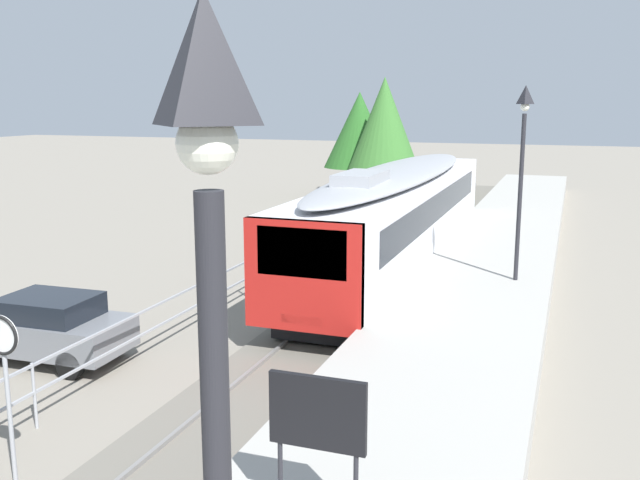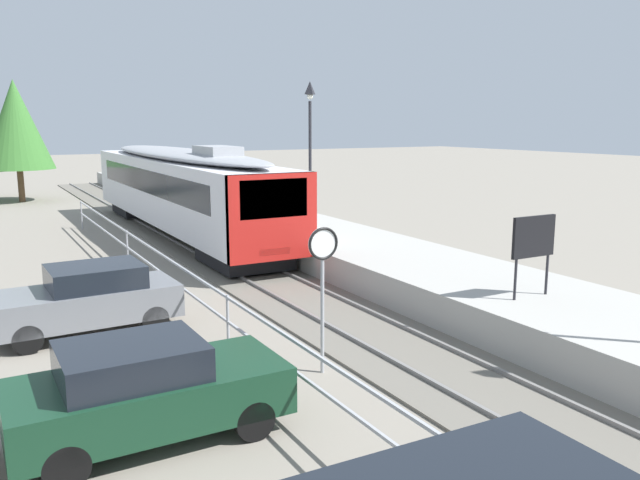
% 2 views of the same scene
% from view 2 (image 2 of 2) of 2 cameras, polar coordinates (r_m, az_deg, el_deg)
% --- Properties ---
extents(ground_plane, '(160.00, 160.00, 0.00)m').
position_cam_2_polar(ground_plane, '(22.80, -16.52, -1.84)').
color(ground_plane, gray).
extents(track_rails, '(3.20, 60.00, 0.14)m').
position_cam_2_polar(track_rails, '(23.60, -9.42, -1.06)').
color(track_rails, '#6B665B').
rests_on(track_rails, ground).
extents(commuter_train, '(2.82, 18.34, 3.74)m').
position_cam_2_polar(commuter_train, '(26.91, -12.34, 4.79)').
color(commuter_train, silver).
rests_on(commuter_train, track_rails).
extents(station_platform, '(3.90, 60.00, 0.90)m').
position_cam_2_polar(station_platform, '(24.78, -2.36, 0.60)').
color(station_platform, '#A8A59E').
rests_on(station_platform, ground).
extents(platform_lamp_mid_platform, '(0.34, 0.34, 5.35)m').
position_cam_2_polar(platform_lamp_mid_platform, '(25.28, -0.90, 10.31)').
color(platform_lamp_mid_platform, '#232328').
rests_on(platform_lamp_mid_platform, station_platform).
extents(platform_notice_board, '(1.20, 0.08, 1.80)m').
position_cam_2_polar(platform_notice_board, '(14.56, 18.51, 0.05)').
color(platform_notice_board, '#232328').
rests_on(platform_notice_board, station_platform).
extents(speed_limit_sign, '(0.61, 0.10, 2.81)m').
position_cam_2_polar(speed_limit_sign, '(11.75, 0.27, -2.11)').
color(speed_limit_sign, '#9EA0A5').
rests_on(speed_limit_sign, ground).
extents(carpark_fence, '(0.06, 36.06, 1.25)m').
position_cam_2_polar(carpark_fence, '(13.16, -8.24, -6.31)').
color(carpark_fence, '#9EA0A5').
rests_on(carpark_fence, ground).
extents(parked_hatchback_dark_green, '(4.02, 1.80, 1.53)m').
position_cam_2_polar(parked_hatchback_dark_green, '(10.02, -15.23, -12.76)').
color(parked_hatchback_dark_green, '#143823').
rests_on(parked_hatchback_dark_green, ground).
extents(parked_hatchback_grey, '(4.06, 1.90, 1.53)m').
position_cam_2_polar(parked_hatchback_grey, '(15.32, -20.01, -4.91)').
color(parked_hatchback_grey, slate).
rests_on(parked_hatchback_grey, ground).
extents(tree_behind_station_far, '(4.09, 4.09, 7.18)m').
position_cam_2_polar(tree_behind_station_far, '(42.11, -25.48, 9.27)').
color(tree_behind_station_far, brown).
rests_on(tree_behind_station_far, ground).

